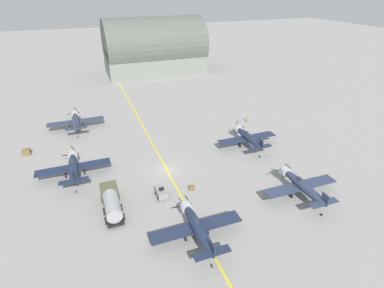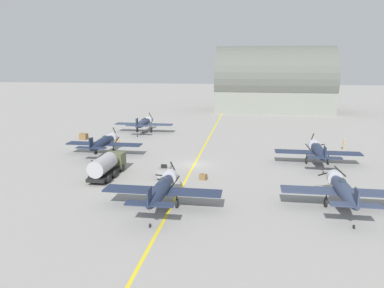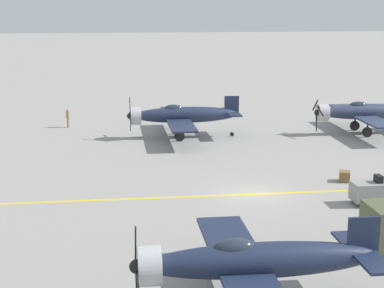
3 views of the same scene
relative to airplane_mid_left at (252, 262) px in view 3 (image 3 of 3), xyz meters
name	(u,v)px [view 3 (image 3 of 3)]	position (x,y,z in m)	size (l,w,h in m)	color
ground_plane	(253,194)	(15.02, -3.42, -2.01)	(400.00, 400.00, 0.00)	gray
taxiway_stripe	(253,194)	(15.02, -3.42, -2.01)	(0.30, 160.00, 0.01)	yellow
airplane_mid_left	(252,262)	(0.00, 0.00, 0.00)	(12.00, 9.98, 3.68)	#1C2640
airplane_near_right	(365,112)	(32.05, -17.64, 0.00)	(12.00, 9.98, 3.65)	#2E3952
airplane_mid_right	(182,115)	(32.51, -0.83, 0.00)	(12.00, 9.98, 3.74)	#202A44
tow_tractor	(374,191)	(12.17, -10.16, -1.22)	(1.57, 2.60, 1.79)	gray
ground_crew_walking	(68,117)	(38.48, 9.46, -1.01)	(0.40, 0.40, 1.84)	tan
supply_crate_by_tanker	(345,176)	(17.14, -10.22, -1.66)	(0.85, 0.71, 0.71)	brown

